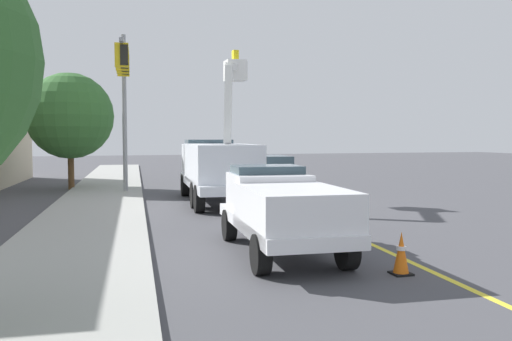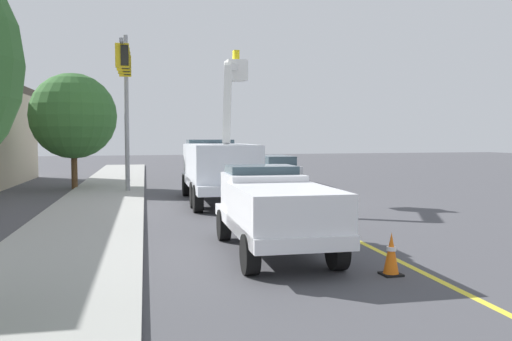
{
  "view_description": "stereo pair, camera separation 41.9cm",
  "coord_description": "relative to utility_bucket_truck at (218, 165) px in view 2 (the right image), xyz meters",
  "views": [
    {
      "loc": [
        -22.13,
        7.42,
        2.83
      ],
      "look_at": [
        -0.78,
        1.1,
        1.4
      ],
      "focal_mm": 37.06,
      "sensor_mm": 36.0,
      "label": 1
    },
    {
      "loc": [
        -22.24,
        7.02,
        2.83
      ],
      "look_at": [
        -0.78,
        1.1,
        1.4
      ],
      "focal_mm": 37.06,
      "sensor_mm": 36.0,
      "label": 2
    }
  ],
  "objects": [
    {
      "name": "passing_minivan",
      "position": [
        7.9,
        -5.14,
        -0.64
      ],
      "size": [
        4.91,
        2.19,
        1.69
      ],
      "color": "silver",
      "rests_on": "ground"
    },
    {
      "name": "utility_bucket_truck",
      "position": [
        0.0,
        0.0,
        0.0
      ],
      "size": [
        8.34,
        3.06,
        6.7
      ],
      "color": "white",
      "rests_on": "ground"
    },
    {
      "name": "traffic_signal_mast",
      "position": [
        3.22,
        3.71,
        3.78
      ],
      "size": [
        5.14,
        0.77,
        7.84
      ],
      "color": "gray",
      "rests_on": "ground"
    },
    {
      "name": "sidewalk_far_side",
      "position": [
        0.4,
        4.91,
        -1.55
      ],
      "size": [
        60.11,
        7.31,
        0.12
      ],
      "primitive_type": "cube",
      "rotation": [
        0.0,
        0.0,
        -0.06
      ],
      "color": "#9E9E99",
      "rests_on": "ground"
    },
    {
      "name": "traffic_cone_leading",
      "position": [
        -12.8,
        -1.06,
        -1.17
      ],
      "size": [
        0.4,
        0.4,
        0.88
      ],
      "color": "black",
      "rests_on": "ground"
    },
    {
      "name": "service_pickup_truck",
      "position": [
        -10.24,
        0.66,
        -0.49
      ],
      "size": [
        5.72,
        2.47,
        2.06
      ],
      "color": "white",
      "rests_on": "ground"
    },
    {
      "name": "ground",
      "position": [
        -0.07,
        -2.58,
        -1.61
      ],
      "size": [
        120.0,
        120.0,
        0.0
      ],
      "primitive_type": "plane",
      "color": "#47474C"
    },
    {
      "name": "lane_centre_stripe",
      "position": [
        -0.07,
        -2.58,
        -1.6
      ],
      "size": [
        49.91,
        3.26,
        0.01
      ],
      "primitive_type": "cube",
      "rotation": [
        0.0,
        0.0,
        -0.06
      ],
      "color": "yellow",
      "rests_on": "ground"
    },
    {
      "name": "traffic_cone_mid_front",
      "position": [
        3.51,
        -1.86,
        -1.26
      ],
      "size": [
        0.4,
        0.4,
        0.71
      ],
      "color": "black",
      "rests_on": "ground"
    },
    {
      "name": "street_tree_right",
      "position": [
        7.69,
        6.34,
        2.32
      ],
      "size": [
        4.58,
        4.58,
        6.23
      ],
      "color": "brown",
      "rests_on": "ground"
    }
  ]
}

